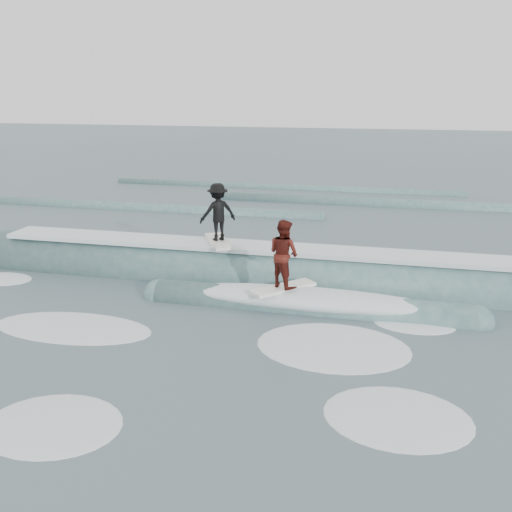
# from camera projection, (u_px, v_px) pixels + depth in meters

# --- Properties ---
(ground) EXTENTS (160.00, 160.00, 0.00)m
(ground) POSITION_uv_depth(u_px,v_px,m) (224.00, 335.00, 14.47)
(ground) COLOR #40535D
(ground) RESTS_ON ground
(breaking_wave) EXTENTS (21.43, 3.87, 2.18)m
(breaking_wave) POSITION_uv_depth(u_px,v_px,m) (269.00, 282.00, 18.28)
(breaking_wave) COLOR #3B6463
(breaking_wave) RESTS_ON ground
(surfer_black) EXTENTS (1.44, 2.02, 1.97)m
(surfer_black) POSITION_uv_depth(u_px,v_px,m) (218.00, 214.00, 18.40)
(surfer_black) COLOR white
(surfer_black) RESTS_ON ground
(surfer_red) EXTENTS (1.76, 1.84, 2.04)m
(surfer_red) POSITION_uv_depth(u_px,v_px,m) (284.00, 256.00, 15.94)
(surfer_red) COLOR white
(surfer_red) RESTS_ON ground
(whitewater) EXTENTS (15.08, 8.81, 0.10)m
(whitewater) POSITION_uv_depth(u_px,v_px,m) (209.00, 352.00, 13.52)
(whitewater) COLOR white
(whitewater) RESTS_ON ground
(far_swells) EXTENTS (37.51, 8.65, 0.80)m
(far_swells) POSITION_uv_depth(u_px,v_px,m) (286.00, 203.00, 31.32)
(far_swells) COLOR #3B6463
(far_swells) RESTS_ON ground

